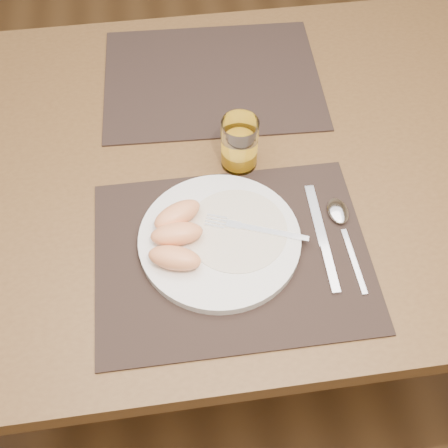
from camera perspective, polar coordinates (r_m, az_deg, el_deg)
The scene contains 11 objects.
ground at distance 1.70m, azimuth -0.25°, elevation -10.43°, with size 5.00×5.00×0.00m, color #55391D.
table at distance 1.13m, azimuth -0.38°, elevation 4.00°, with size 1.40×0.90×0.75m.
placemat_near at distance 0.93m, azimuth 0.83°, elevation -3.14°, with size 0.45×0.35×0.00m, color #2C201B.
placemat_far at distance 1.22m, azimuth -1.22°, elevation 14.57°, with size 0.45×0.35×0.00m, color #2C201B.
plate at distance 0.93m, azimuth -0.45°, elevation -1.59°, with size 0.27×0.27×0.02m, color white.
plate_dressing at distance 0.93m, azimuth 1.28°, elevation -0.58°, with size 0.17×0.17×0.00m.
fork at distance 0.94m, azimuth 2.39°, elevation -0.35°, with size 0.17×0.08×0.00m.
knife at distance 0.95m, azimuth 10.14°, elevation -2.18°, with size 0.02×0.22×0.01m.
spoon at distance 0.98m, azimuth 11.71°, elevation 0.59°, with size 0.04×0.19×0.01m.
juice_glass at distance 1.02m, azimuth 1.58°, elevation 7.99°, with size 0.07×0.07×0.10m.
grapefruit_wedges at distance 0.91m, azimuth -4.88°, elevation -1.13°, with size 0.11×0.15×0.03m.
Camera 1 is at (-0.09, -0.71, 1.54)m, focal length 45.00 mm.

